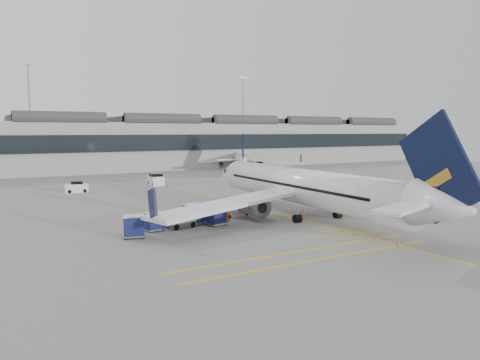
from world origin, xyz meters
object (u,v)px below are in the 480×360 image
pushback_tug (180,221)px  airliner_main (308,188)px  ramp_agent_a (252,207)px  ramp_agent_b (227,214)px  belt_loader (233,212)px  baggage_cart_a (194,214)px

pushback_tug → airliner_main: bearing=-18.4°
ramp_agent_a → ramp_agent_b: 4.56m
pushback_tug → belt_loader: bearing=9.2°
ramp_agent_a → pushback_tug: size_ratio=0.58×
airliner_main → ramp_agent_a: size_ratio=24.68×
ramp_agent_b → pushback_tug: size_ratio=0.56×
belt_loader → baggage_cart_a: 5.85m
ramp_agent_a → pushback_tug: ramp_agent_a is taller
airliner_main → pushback_tug: airliner_main is taller
ramp_agent_a → belt_loader: bearing=156.6°
ramp_agent_a → ramp_agent_b: ramp_agent_a is taller
ramp_agent_b → pushback_tug: ramp_agent_b is taller
ramp_agent_b → baggage_cart_a: bearing=-42.3°
ramp_agent_a → pushback_tug: bearing=177.5°
airliner_main → pushback_tug: (-13.71, 1.95, -2.50)m
ramp_agent_a → ramp_agent_b: (-4.18, -1.82, -0.02)m
baggage_cart_a → pushback_tug: size_ratio=0.76×
pushback_tug → ramp_agent_a: bearing=3.2°
belt_loader → baggage_cart_a: size_ratio=2.04×
belt_loader → pushback_tug: (-7.25, -2.56, 0.14)m
ramp_agent_b → airliner_main: bearing=126.0°
ramp_agent_a → airliner_main: bearing=-61.1°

